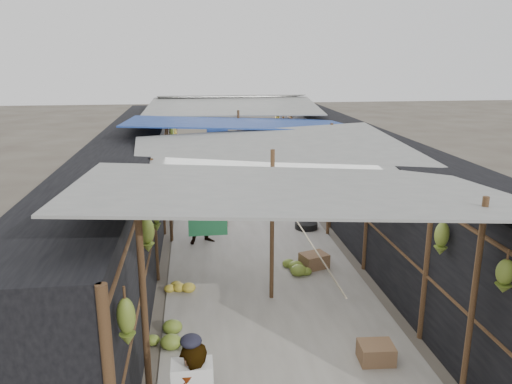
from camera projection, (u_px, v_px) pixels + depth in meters
name	position (u px, v px, depth m)	size (l,w,h in m)	color
aisle_slab	(249.00, 230.00, 11.93)	(3.60, 16.00, 0.02)	#9E998E
stall_left	(130.00, 188.00, 11.30)	(1.40, 15.00, 2.30)	black
stall_right	(360.00, 180.00, 11.96)	(1.40, 15.00, 2.30)	black
crate_near	(376.00, 353.00, 6.76)	(0.46, 0.37, 0.28)	#846143
crate_mid	(314.00, 261.00, 9.78)	(0.49, 0.39, 0.30)	#846143
crate_back	(219.00, 220.00, 12.24)	(0.42, 0.35, 0.27)	#846143
black_basin	(306.00, 226.00, 12.00)	(0.55, 0.55, 0.16)	black
shopper_blue	(205.00, 212.00, 10.94)	(0.71, 0.55, 1.46)	#2042A3
vendor_seated	(267.00, 186.00, 14.53)	(0.50, 0.29, 0.77)	#4C4942
market_canopy	(248.00, 128.00, 11.61)	(5.62, 15.20, 2.77)	brown
hanging_bananas	(244.00, 161.00, 11.33)	(3.96, 14.50, 0.78)	olive
floor_bananas	(227.00, 232.00, 11.40)	(3.68, 9.99, 0.34)	olive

